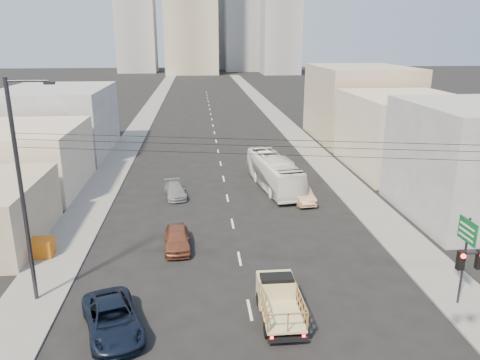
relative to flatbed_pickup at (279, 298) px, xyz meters
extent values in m
plane|color=black|center=(-1.41, -1.20, -1.09)|extent=(420.00, 420.00, 0.00)
cube|color=slate|center=(-13.16, 68.80, -1.03)|extent=(3.50, 180.00, 0.12)
cube|color=slate|center=(10.34, 68.80, -1.03)|extent=(3.50, 180.00, 0.12)
cube|color=silver|center=(-1.41, 0.80, -1.09)|extent=(0.15, 2.00, 0.01)
cube|color=silver|center=(-1.41, 6.80, -1.09)|extent=(0.15, 2.00, 0.01)
cube|color=silver|center=(-1.41, 12.80, -1.09)|extent=(0.15, 2.00, 0.01)
cube|color=silver|center=(-1.41, 18.80, -1.09)|extent=(0.15, 2.00, 0.01)
cube|color=silver|center=(-1.41, 24.80, -1.09)|extent=(0.15, 2.00, 0.01)
cube|color=silver|center=(-1.41, 30.80, -1.09)|extent=(0.15, 2.00, 0.01)
cube|color=silver|center=(-1.41, 36.80, -1.09)|extent=(0.15, 2.00, 0.01)
cube|color=silver|center=(-1.41, 42.80, -1.09)|extent=(0.15, 2.00, 0.01)
cube|color=silver|center=(-1.41, 48.80, -1.09)|extent=(0.15, 2.00, 0.01)
cube|color=silver|center=(-1.41, 54.80, -1.09)|extent=(0.15, 2.00, 0.01)
cube|color=silver|center=(-1.41, 60.80, -1.09)|extent=(0.15, 2.00, 0.01)
cube|color=silver|center=(-1.41, 66.80, -1.09)|extent=(0.15, 2.00, 0.01)
cube|color=silver|center=(-1.41, 72.80, -1.09)|extent=(0.15, 2.00, 0.01)
cube|color=silver|center=(-1.41, 78.80, -1.09)|extent=(0.15, 2.00, 0.01)
cube|color=silver|center=(-1.41, 84.80, -1.09)|extent=(0.15, 2.00, 0.01)
cube|color=silver|center=(-1.41, 90.80, -1.09)|extent=(0.15, 2.00, 0.01)
cube|color=silver|center=(-1.41, 96.80, -1.09)|extent=(0.15, 2.00, 0.01)
cube|color=silver|center=(-1.41, 102.80, -1.09)|extent=(0.15, 2.00, 0.01)
cube|color=#C6BB85|center=(0.00, -0.90, -0.39)|extent=(1.90, 3.00, 0.12)
cube|color=#C6BB85|center=(0.00, 1.10, -0.14)|extent=(1.90, 1.60, 1.50)
cube|color=black|center=(0.00, 0.85, 0.46)|extent=(1.70, 0.90, 0.70)
cube|color=#2D2D33|center=(0.00, -2.45, -0.69)|extent=(1.90, 0.12, 0.22)
cube|color=#FF0C0C|center=(-0.75, -2.45, -0.54)|extent=(0.15, 0.05, 0.12)
cube|color=#FF0C0C|center=(0.75, -2.45, -0.54)|extent=(0.15, 0.05, 0.12)
cylinder|color=black|center=(-0.85, 1.20, -0.71)|extent=(0.25, 0.76, 0.76)
cylinder|color=black|center=(0.85, 1.20, -0.71)|extent=(0.25, 0.76, 0.76)
cylinder|color=black|center=(-0.85, -1.60, -0.71)|extent=(0.25, 0.76, 0.76)
cylinder|color=black|center=(0.85, -1.60, -0.71)|extent=(0.25, 0.76, 0.76)
imported|color=black|center=(-8.25, -0.51, -0.36)|extent=(4.00, 5.81, 1.48)
imported|color=white|center=(3.20, 21.39, 0.45)|extent=(4.10, 11.31, 3.08)
imported|color=brown|center=(-5.48, 8.71, -0.37)|extent=(1.96, 4.35, 1.45)
imported|color=tan|center=(4.95, 17.21, -0.40)|extent=(1.87, 4.35, 1.39)
imported|color=gray|center=(-6.08, 19.60, -0.49)|extent=(2.39, 4.39, 1.21)
cube|color=black|center=(7.19, -4.70, 4.21)|extent=(0.28, 0.22, 0.80)
cube|color=black|center=(6.39, -4.70, 4.21)|extent=(0.28, 0.22, 0.80)
sphere|color=#FF0C0C|center=(6.39, -4.84, 4.46)|extent=(0.20, 0.20, 0.20)
cylinder|color=#2D2D33|center=(9.79, 0.30, 1.41)|extent=(0.12, 0.12, 5.00)
cube|color=#0C5926|center=(9.74, 0.30, 3.21)|extent=(0.08, 1.60, 1.20)
cube|color=white|center=(9.68, 0.30, 3.46)|extent=(0.02, 1.30, 0.10)
cube|color=white|center=(9.68, 0.30, 3.16)|extent=(0.02, 1.30, 0.10)
cube|color=white|center=(9.68, 0.30, 2.86)|extent=(0.02, 1.30, 0.10)
cylinder|color=#2D2D33|center=(-12.91, 2.80, 4.91)|extent=(0.22, 0.22, 12.00)
cylinder|color=#2D2D33|center=(-11.91, 2.80, 10.71)|extent=(2.00, 0.12, 0.12)
cube|color=#2D2D33|center=(-10.91, 2.80, 10.61)|extent=(0.50, 0.25, 0.15)
cylinder|color=black|center=(-1.41, 0.30, 8.21)|extent=(23.01, 5.02, 0.02)
cylinder|color=black|center=(-1.41, 0.30, 7.91)|extent=(23.01, 5.02, 0.02)
cylinder|color=black|center=(-1.41, 0.30, 7.51)|extent=(23.01, 5.02, 0.02)
cube|color=#C35E12|center=(-14.41, 8.19, -0.78)|extent=(1.80, 1.20, 0.38)
cube|color=#C35E12|center=(-14.41, 8.19, -0.40)|extent=(1.80, 1.20, 0.38)
cube|color=#C35E12|center=(-14.41, 8.19, -0.02)|extent=(1.80, 1.20, 0.38)
cube|color=gray|center=(17.59, 12.80, 3.41)|extent=(10.00, 12.00, 9.00)
cube|color=#BFB29A|center=(18.09, 26.80, 2.91)|extent=(11.00, 14.00, 8.00)
cube|color=tan|center=(18.59, 42.80, 3.91)|extent=(12.00, 16.00, 10.00)
cube|color=#BFB29A|center=(-20.41, 22.80, 1.91)|extent=(11.00, 12.00, 6.00)
cube|color=gray|center=(-20.91, 37.80, 2.91)|extent=(12.00, 16.00, 8.00)
cube|color=#919499|center=(16.59, 183.80, 18.91)|extent=(16.00, 16.00, 40.00)
cube|color=#919499|center=(-27.41, 178.80, 15.91)|extent=(15.00, 15.00, 34.00)
cube|color=gray|center=(4.59, 198.80, 20.91)|extent=(18.00, 18.00, 44.00)
cube|color=#919499|center=(28.59, 163.80, 12.91)|extent=(14.00, 14.00, 28.00)
camera|label=1|loc=(-3.89, -20.66, 12.70)|focal=35.00mm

